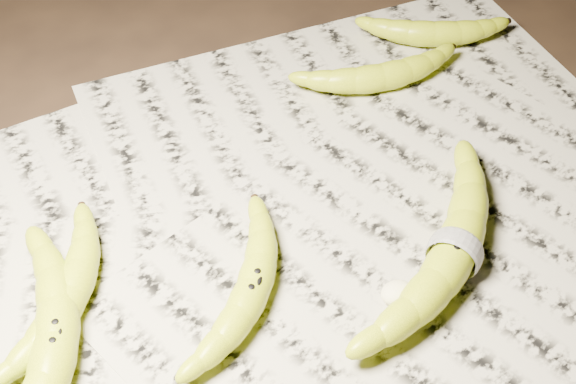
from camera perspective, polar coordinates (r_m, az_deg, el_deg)
name	(u,v)px	position (r m, az deg, el deg)	size (l,w,h in m)	color
ground	(273,236)	(0.78, -1.06, -3.15)	(3.00, 3.00, 0.00)	black
newspaper_patch	(287,258)	(0.76, -0.07, -4.71)	(0.90, 0.70, 0.01)	#A8A590
banana_left_a	(55,341)	(0.70, -16.26, -10.13)	(0.22, 0.06, 0.04)	#CDDE1B
banana_left_b	(70,293)	(0.73, -15.27, -6.91)	(0.17, 0.05, 0.03)	#CDDE1B
banana_center	(252,286)	(0.71, -2.55, -6.72)	(0.18, 0.05, 0.03)	#CDDE1B
banana_taped	(455,251)	(0.74, 11.80, -4.12)	(0.25, 0.07, 0.04)	#CDDE1B
banana_upper_a	(381,75)	(0.93, 6.66, 8.29)	(0.17, 0.05, 0.03)	#CDDE1B
banana_upper_b	(434,31)	(1.00, 10.35, 11.18)	(0.16, 0.05, 0.03)	#CDDE1B
measuring_tape	(455,251)	(0.74, 11.80, -4.12)	(0.05, 0.05, 0.00)	white
flesh_chunk_c	(398,290)	(0.72, 7.80, -6.94)	(0.03, 0.03, 0.02)	#F2EEBB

